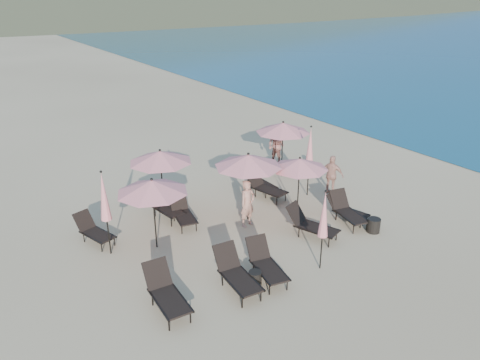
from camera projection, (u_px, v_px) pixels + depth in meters
ground at (316, 243)px, 14.92m from camera, size 800.00×800.00×0.00m
lounger_0 at (166, 292)px, 11.76m from camera, size 0.79×1.82×1.02m
lounger_1 at (236, 273)px, 12.54m from camera, size 0.83×1.83×1.02m
lounger_2 at (266, 263)px, 13.03m from camera, size 0.94×1.77×0.97m
lounger_3 at (311, 224)px, 15.13m from camera, size 1.20×1.84×0.99m
lounger_4 at (347, 210)px, 16.06m from camera, size 0.97×1.77×0.96m
lounger_5 at (346, 209)px, 16.26m from camera, size 0.96×1.58×0.85m
lounger_6 at (94, 230)px, 14.86m from camera, size 0.99×1.62×0.87m
lounger_7 at (165, 205)px, 16.45m from camera, size 0.84×1.70×0.94m
lounger_8 at (183, 212)px, 16.01m from camera, size 0.91×1.67×0.91m
lounger_9 at (263, 184)px, 18.00m from camera, size 1.01×1.84×1.09m
lounger_10 at (260, 181)px, 18.56m from camera, size 0.60×1.56×0.90m
umbrella_open_0 at (152, 186)px, 13.90m from camera, size 2.18×2.18×2.35m
umbrella_open_1 at (248, 161)px, 15.58m from camera, size 2.30×2.30×2.48m
umbrella_open_2 at (300, 164)px, 16.11m from camera, size 2.01×2.01×2.16m
umbrella_open_3 at (160, 157)px, 16.16m from camera, size 2.23×2.23×2.40m
umbrella_open_4 at (283, 128)px, 19.28m from camera, size 2.27×2.27×2.44m
umbrella_closed_0 at (324, 215)px, 12.93m from camera, size 0.29×0.29×2.49m
umbrella_closed_1 at (310, 148)px, 17.56m from camera, size 0.33×0.33×2.81m
umbrella_closed_2 at (104, 197)px, 13.60m from camera, size 0.32×0.32×2.74m
side_table_0 at (255, 279)px, 12.73m from camera, size 0.36×0.36×0.44m
side_table_1 at (374, 225)px, 15.50m from camera, size 0.44×0.44×0.48m
beachgoer_a at (248, 204)px, 15.71m from camera, size 0.66×0.49×1.64m
beachgoer_b at (276, 146)px, 21.15m from camera, size 0.85×0.99×1.74m
beachgoer_c at (332, 175)px, 18.14m from camera, size 0.81×0.99×1.57m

